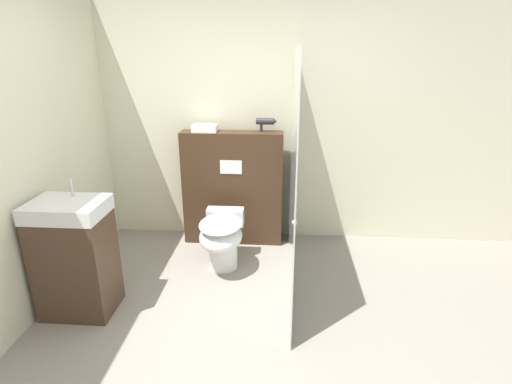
# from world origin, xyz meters

# --- Properties ---
(ground_plane) EXTENTS (12.00, 12.00, 0.00)m
(ground_plane) POSITION_xyz_m (0.00, 0.00, 0.00)
(ground_plane) COLOR gray
(wall_back) EXTENTS (8.00, 0.06, 2.50)m
(wall_back) POSITION_xyz_m (0.00, 1.97, 1.25)
(wall_back) COLOR beige
(wall_back) RESTS_ON ground_plane
(partition_panel) EXTENTS (1.04, 0.23, 1.20)m
(partition_panel) POSITION_xyz_m (-0.18, 1.76, 0.60)
(partition_panel) COLOR #3D2819
(partition_panel) RESTS_ON ground_plane
(shower_glass) EXTENTS (0.04, 1.86, 2.01)m
(shower_glass) POSITION_xyz_m (0.42, 1.01, 1.00)
(shower_glass) COLOR silver
(shower_glass) RESTS_ON ground_plane
(toilet) EXTENTS (0.39, 0.63, 0.52)m
(toilet) POSITION_xyz_m (-0.21, 1.14, 0.32)
(toilet) COLOR white
(toilet) RESTS_ON ground_plane
(sink_vanity) EXTENTS (0.54, 0.41, 1.07)m
(sink_vanity) POSITION_xyz_m (-1.24, 0.44, 0.47)
(sink_vanity) COLOR #473323
(sink_vanity) RESTS_ON ground_plane
(hair_drier) EXTENTS (0.21, 0.07, 0.14)m
(hair_drier) POSITION_xyz_m (0.16, 1.79, 1.30)
(hair_drier) COLOR #2D2D33
(hair_drier) RESTS_ON partition_panel
(folded_towel) EXTENTS (0.25, 0.18, 0.07)m
(folded_towel) POSITION_xyz_m (-0.45, 1.77, 1.23)
(folded_towel) COLOR white
(folded_towel) RESTS_ON partition_panel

